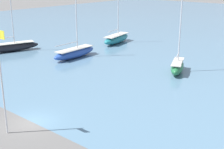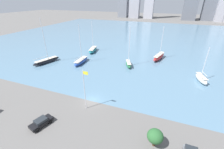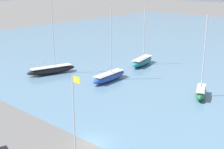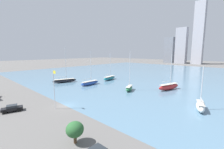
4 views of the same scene
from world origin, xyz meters
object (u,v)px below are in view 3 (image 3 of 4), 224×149
object	(u,v)px
sailboat_black	(51,70)
sailboat_teal	(142,61)
sailboat_green	(201,92)
flag_pole	(74,111)
sailboat_blue	(109,76)

from	to	relation	value
sailboat_black	sailboat_teal	world-z (taller)	sailboat_black
sailboat_green	sailboat_teal	xyz separation A→B (m)	(-19.83, 10.30, -0.05)
sailboat_teal	flag_pole	bearing A→B (deg)	-75.91
flag_pole	sailboat_green	size ratio (longest dim) A/B	0.68
flag_pole	sailboat_black	size ratio (longest dim) A/B	0.58
flag_pole	sailboat_black	distance (m)	33.13
sailboat_blue	sailboat_green	world-z (taller)	sailboat_blue
sailboat_teal	sailboat_green	bearing A→B (deg)	-38.61
sailboat_green	sailboat_teal	world-z (taller)	sailboat_green
flag_pole	sailboat_black	world-z (taller)	sailboat_black
sailboat_blue	sailboat_black	distance (m)	13.25
sailboat_black	sailboat_teal	xyz separation A→B (m)	(10.34, 18.43, 0.05)
sailboat_black	sailboat_green	size ratio (longest dim) A/B	1.18
sailboat_black	sailboat_green	xyz separation A→B (m)	(30.17, 8.13, 0.10)
flag_pole	sailboat_teal	world-z (taller)	sailboat_teal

